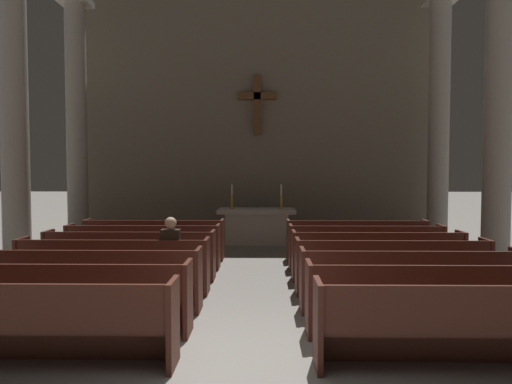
{
  "coord_description": "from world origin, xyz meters",
  "views": [
    {
      "loc": [
        0.19,
        -5.01,
        2.13
      ],
      "look_at": [
        0.0,
        7.37,
        1.53
      ],
      "focal_mm": 33.33,
      "sensor_mm": 36.0,
      "label": 1
    }
  ],
  "objects_px": {
    "pew_right_row_6": "(366,247)",
    "lone_worshipper": "(172,253)",
    "pew_right_row_3": "(410,281)",
    "candlestick_right": "(281,201)",
    "pew_left_row_2": "(64,298)",
    "altar": "(257,225)",
    "pew_left_row_7": "(154,240)",
    "pew_left_row_4": "(114,266)",
    "candlestick_left": "(232,201)",
    "pew_right_row_2": "(435,299)",
    "pew_right_row_1": "(469,325)",
    "pew_right_row_7": "(357,240)",
    "pew_right_row_4": "(392,267)",
    "column_right_third": "(439,125)",
    "pew_left_row_6": "(143,247)",
    "column_left_third": "(77,125)",
    "pew_right_row_5": "(377,256)",
    "pew_left_row_1": "(24,323)",
    "column_left_second": "(14,110)",
    "pew_left_row_3": "(92,279)",
    "pew_left_row_5": "(130,255)",
    "column_right_second": "(498,109)"
  },
  "relations": [
    {
      "from": "pew_right_row_6",
      "to": "lone_worshipper",
      "type": "distance_m",
      "value": 4.24
    },
    {
      "from": "pew_right_row_3",
      "to": "candlestick_right",
      "type": "xyz_separation_m",
      "value": [
        -1.67,
        6.45,
        0.75
      ]
    },
    {
      "from": "pew_left_row_2",
      "to": "altar",
      "type": "bearing_deg",
      "value": 72.38
    },
    {
      "from": "pew_right_row_6",
      "to": "pew_left_row_7",
      "type": "bearing_deg",
      "value": 167.96
    },
    {
      "from": "pew_left_row_4",
      "to": "candlestick_left",
      "type": "distance_m",
      "value": 5.74
    },
    {
      "from": "pew_left_row_7",
      "to": "altar",
      "type": "relative_size",
      "value": 1.48
    },
    {
      "from": "pew_right_row_2",
      "to": "pew_right_row_1",
      "type": "bearing_deg",
      "value": -90.0
    },
    {
      "from": "pew_right_row_6",
      "to": "pew_right_row_7",
      "type": "distance_m",
      "value": 1.01
    },
    {
      "from": "pew_right_row_4",
      "to": "column_right_third",
      "type": "distance_m",
      "value": 6.79
    },
    {
      "from": "pew_left_row_6",
      "to": "column_left_third",
      "type": "distance_m",
      "value": 5.3
    },
    {
      "from": "pew_left_row_2",
      "to": "pew_right_row_3",
      "type": "bearing_deg",
      "value": 12.04
    },
    {
      "from": "pew_right_row_7",
      "to": "candlestick_right",
      "type": "xyz_separation_m",
      "value": [
        -1.67,
        2.41,
        0.75
      ]
    },
    {
      "from": "pew_left_row_2",
      "to": "pew_right_row_4",
      "type": "height_order",
      "value": "same"
    },
    {
      "from": "pew_right_row_7",
      "to": "candlestick_left",
      "type": "bearing_deg",
      "value": 141.9
    },
    {
      "from": "pew_right_row_3",
      "to": "pew_right_row_5",
      "type": "distance_m",
      "value": 2.02
    },
    {
      "from": "pew_right_row_2",
      "to": "candlestick_left",
      "type": "xyz_separation_m",
      "value": [
        -3.07,
        7.46,
        0.75
      ]
    },
    {
      "from": "pew_left_row_7",
      "to": "lone_worshipper",
      "type": "bearing_deg",
      "value": -71.66
    },
    {
      "from": "pew_left_row_2",
      "to": "column_right_third",
      "type": "xyz_separation_m",
      "value": [
        7.5,
        7.51,
        2.9
      ]
    },
    {
      "from": "pew_left_row_1",
      "to": "pew_right_row_4",
      "type": "height_order",
      "value": "same"
    },
    {
      "from": "column_left_second",
      "to": "pew_left_row_3",
      "type": "bearing_deg",
      "value": -48.42
    },
    {
      "from": "pew_left_row_5",
      "to": "altar",
      "type": "relative_size",
      "value": 1.48
    },
    {
      "from": "pew_right_row_4",
      "to": "lone_worshipper",
      "type": "height_order",
      "value": "lone_worshipper"
    },
    {
      "from": "column_left_third",
      "to": "pew_right_row_4",
      "type": "bearing_deg",
      "value": -36.22
    },
    {
      "from": "pew_right_row_3",
      "to": "candlestick_left",
      "type": "relative_size",
      "value": 4.7
    },
    {
      "from": "pew_left_row_7",
      "to": "pew_right_row_4",
      "type": "relative_size",
      "value": 1.0
    },
    {
      "from": "candlestick_left",
      "to": "lone_worshipper",
      "type": "relative_size",
      "value": 0.52
    },
    {
      "from": "pew_left_row_3",
      "to": "pew_left_row_5",
      "type": "height_order",
      "value": "same"
    },
    {
      "from": "pew_left_row_6",
      "to": "column_left_second",
      "type": "xyz_separation_m",
      "value": [
        -2.76,
        0.08,
        2.9
      ]
    },
    {
      "from": "pew_right_row_3",
      "to": "pew_right_row_7",
      "type": "relative_size",
      "value": 1.0
    },
    {
      "from": "pew_left_row_5",
      "to": "candlestick_right",
      "type": "bearing_deg",
      "value": 55.27
    },
    {
      "from": "column_left_second",
      "to": "column_left_third",
      "type": "distance_m",
      "value": 3.39
    },
    {
      "from": "candlestick_left",
      "to": "pew_right_row_4",
      "type": "bearing_deg",
      "value": -60.56
    },
    {
      "from": "pew_right_row_1",
      "to": "lone_worshipper",
      "type": "height_order",
      "value": "lone_worshipper"
    },
    {
      "from": "column_left_third",
      "to": "lone_worshipper",
      "type": "relative_size",
      "value": 5.25
    },
    {
      "from": "lone_worshipper",
      "to": "column_left_second",
      "type": "bearing_deg",
      "value": 151.23
    },
    {
      "from": "pew_left_row_1",
      "to": "candlestick_right",
      "type": "relative_size",
      "value": 4.7
    },
    {
      "from": "pew_left_row_6",
      "to": "pew_right_row_7",
      "type": "bearing_deg",
      "value": 12.04
    },
    {
      "from": "column_left_third",
      "to": "altar",
      "type": "relative_size",
      "value": 3.15
    },
    {
      "from": "pew_left_row_7",
      "to": "pew_right_row_2",
      "type": "xyz_separation_m",
      "value": [
        4.74,
        -5.05,
        0.0
      ]
    },
    {
      "from": "column_left_third",
      "to": "pew_left_row_5",
      "type": "bearing_deg",
      "value": -58.39
    },
    {
      "from": "column_right_second",
      "to": "candlestick_right",
      "type": "relative_size",
      "value": 10.04
    },
    {
      "from": "column_right_second",
      "to": "pew_left_row_1",
      "type": "bearing_deg",
      "value": -145.62
    },
    {
      "from": "pew_left_row_1",
      "to": "pew_left_row_6",
      "type": "xyz_separation_m",
      "value": [
        0.0,
        5.05,
        0.0
      ]
    },
    {
      "from": "candlestick_left",
      "to": "pew_left_row_2",
      "type": "bearing_deg",
      "value": -102.61
    },
    {
      "from": "pew_right_row_1",
      "to": "candlestick_right",
      "type": "height_order",
      "value": "candlestick_right"
    },
    {
      "from": "pew_left_row_6",
      "to": "pew_right_row_6",
      "type": "height_order",
      "value": "same"
    },
    {
      "from": "pew_left_row_7",
      "to": "column_left_third",
      "type": "relative_size",
      "value": 0.47
    },
    {
      "from": "pew_left_row_7",
      "to": "column_left_third",
      "type": "height_order",
      "value": "column_left_third"
    },
    {
      "from": "pew_right_row_3",
      "to": "lone_worshipper",
      "type": "relative_size",
      "value": 2.46
    },
    {
      "from": "pew_left_row_3",
      "to": "pew_left_row_6",
      "type": "distance_m",
      "value": 3.03
    }
  ]
}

